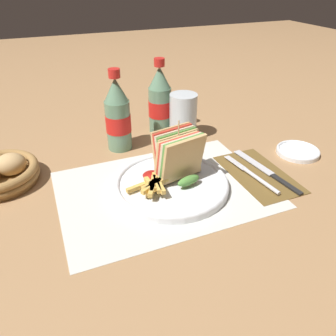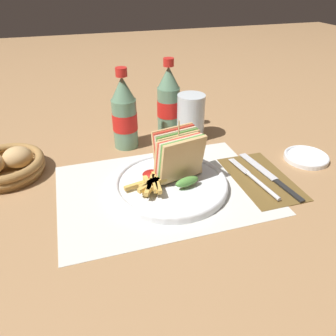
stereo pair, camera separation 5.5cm
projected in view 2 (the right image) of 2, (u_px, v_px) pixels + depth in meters
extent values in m
plane|color=#9E754C|center=(172.00, 180.00, 0.76)|extent=(4.00, 4.00, 0.00)
cube|color=silver|center=(163.00, 189.00, 0.73)|extent=(0.46, 0.33, 0.00)
cylinder|color=white|center=(171.00, 185.00, 0.73)|extent=(0.25, 0.25, 0.01)
torus|color=white|center=(171.00, 182.00, 0.73)|extent=(0.25, 0.25, 0.01)
cube|color=tan|center=(183.00, 160.00, 0.69)|extent=(0.11, 0.05, 0.10)
cube|color=#518E3D|center=(181.00, 159.00, 0.70)|extent=(0.11, 0.05, 0.10)
cube|color=beige|center=(179.00, 158.00, 0.70)|extent=(0.11, 0.05, 0.10)
cube|color=red|center=(177.00, 157.00, 0.71)|extent=(0.11, 0.05, 0.10)
cube|color=tan|center=(176.00, 156.00, 0.72)|extent=(0.11, 0.05, 0.10)
ellipsoid|color=#518E3D|center=(187.00, 181.00, 0.70)|extent=(0.06, 0.03, 0.02)
cube|color=tan|center=(181.00, 157.00, 0.71)|extent=(0.11, 0.05, 0.10)
cube|color=#518E3D|center=(179.00, 155.00, 0.72)|extent=(0.11, 0.05, 0.10)
cube|color=beige|center=(177.00, 153.00, 0.72)|extent=(0.11, 0.05, 0.10)
cube|color=red|center=(176.00, 151.00, 0.73)|extent=(0.11, 0.05, 0.10)
cube|color=tan|center=(174.00, 149.00, 0.73)|extent=(0.11, 0.05, 0.10)
ellipsoid|color=#518E3D|center=(181.00, 172.00, 0.73)|extent=(0.06, 0.03, 0.02)
cylinder|color=tan|center=(178.00, 149.00, 0.71)|extent=(0.00, 0.00, 0.13)
cube|color=gold|center=(146.00, 183.00, 0.70)|extent=(0.02, 0.05, 0.01)
cube|color=gold|center=(152.00, 188.00, 0.69)|extent=(0.05, 0.04, 0.01)
cube|color=gold|center=(140.00, 184.00, 0.70)|extent=(0.07, 0.02, 0.01)
cube|color=gold|center=(159.00, 178.00, 0.70)|extent=(0.06, 0.03, 0.01)
cube|color=gold|center=(148.00, 183.00, 0.69)|extent=(0.01, 0.05, 0.01)
cube|color=gold|center=(151.00, 183.00, 0.69)|extent=(0.03, 0.06, 0.01)
cube|color=gold|center=(158.00, 186.00, 0.68)|extent=(0.01, 0.05, 0.01)
cube|color=gold|center=(153.00, 183.00, 0.69)|extent=(0.06, 0.02, 0.01)
cube|color=gold|center=(150.00, 184.00, 0.68)|extent=(0.06, 0.04, 0.01)
cube|color=gold|center=(149.00, 187.00, 0.68)|extent=(0.03, 0.05, 0.01)
cube|color=gold|center=(155.00, 182.00, 0.69)|extent=(0.02, 0.07, 0.01)
ellipsoid|color=maroon|center=(151.00, 174.00, 0.73)|extent=(0.04, 0.03, 0.01)
cube|color=brown|center=(261.00, 178.00, 0.76)|extent=(0.12, 0.22, 0.00)
cylinder|color=silver|center=(263.00, 186.00, 0.72)|extent=(0.02, 0.11, 0.01)
cylinder|color=silver|center=(237.00, 166.00, 0.79)|extent=(0.01, 0.07, 0.00)
cylinder|color=silver|center=(238.00, 166.00, 0.80)|extent=(0.01, 0.07, 0.00)
cylinder|color=silver|center=(240.00, 166.00, 0.80)|extent=(0.01, 0.07, 0.00)
cylinder|color=silver|center=(241.00, 165.00, 0.80)|extent=(0.01, 0.07, 0.00)
cube|color=black|center=(289.00, 190.00, 0.71)|extent=(0.02, 0.09, 0.00)
cube|color=silver|center=(258.00, 166.00, 0.80)|extent=(0.03, 0.13, 0.00)
cylinder|color=slate|center=(125.00, 124.00, 0.87)|extent=(0.06, 0.06, 0.13)
cylinder|color=red|center=(125.00, 121.00, 0.87)|extent=(0.07, 0.07, 0.05)
cone|color=slate|center=(122.00, 88.00, 0.82)|extent=(0.06, 0.06, 0.06)
cylinder|color=red|center=(121.00, 72.00, 0.80)|extent=(0.03, 0.03, 0.02)
cylinder|color=slate|center=(169.00, 110.00, 0.95)|extent=(0.06, 0.06, 0.13)
cylinder|color=red|center=(169.00, 108.00, 0.95)|extent=(0.07, 0.07, 0.05)
cone|color=slate|center=(169.00, 77.00, 0.90)|extent=(0.06, 0.06, 0.06)
cylinder|color=red|center=(169.00, 62.00, 0.88)|extent=(0.03, 0.03, 0.02)
cylinder|color=silver|center=(191.00, 117.00, 0.91)|extent=(0.08, 0.08, 0.13)
cylinder|color=black|center=(190.00, 126.00, 0.92)|extent=(0.07, 0.07, 0.08)
cylinder|color=olive|center=(7.00, 172.00, 0.78)|extent=(0.16, 0.16, 0.01)
torus|color=olive|center=(6.00, 168.00, 0.77)|extent=(0.18, 0.18, 0.02)
torus|color=olive|center=(4.00, 163.00, 0.76)|extent=(0.18, 0.18, 0.02)
ellipsoid|color=tan|center=(18.00, 157.00, 0.77)|extent=(0.07, 0.06, 0.05)
cylinder|color=white|center=(306.00, 158.00, 0.84)|extent=(0.11, 0.11, 0.01)
torus|color=white|center=(307.00, 156.00, 0.83)|extent=(0.11, 0.11, 0.01)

